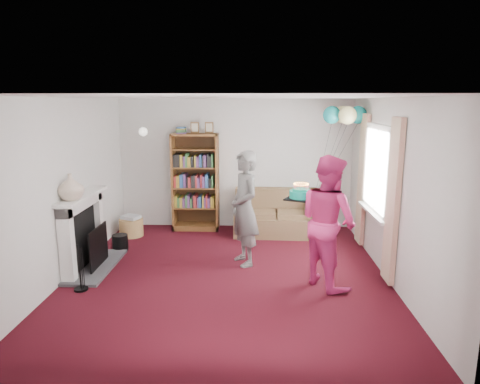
{
  "coord_description": "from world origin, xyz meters",
  "views": [
    {
      "loc": [
        0.39,
        -5.75,
        2.44
      ],
      "look_at": [
        0.16,
        0.6,
        1.09
      ],
      "focal_mm": 32.0,
      "sensor_mm": 36.0,
      "label": 1
    }
  ],
  "objects_px": {
    "sofa": "(276,217)",
    "person_striped": "(245,209)",
    "bookcase": "(196,183)",
    "birthday_cake": "(301,194)",
    "person_magenta": "(328,221)"
  },
  "relations": [
    {
      "from": "sofa",
      "to": "birthday_cake",
      "type": "bearing_deg",
      "value": -81.15
    },
    {
      "from": "person_striped",
      "to": "sofa",
      "type": "bearing_deg",
      "value": 136.75
    },
    {
      "from": "birthday_cake",
      "to": "sofa",
      "type": "bearing_deg",
      "value": 96.87
    },
    {
      "from": "sofa",
      "to": "person_magenta",
      "type": "height_order",
      "value": "person_magenta"
    },
    {
      "from": "birthday_cake",
      "to": "bookcase",
      "type": "bearing_deg",
      "value": 128.72
    },
    {
      "from": "bookcase",
      "to": "sofa",
      "type": "relative_size",
      "value": 1.34
    },
    {
      "from": "sofa",
      "to": "birthday_cake",
      "type": "relative_size",
      "value": 4.04
    },
    {
      "from": "person_striped",
      "to": "birthday_cake",
      "type": "height_order",
      "value": "person_striped"
    },
    {
      "from": "bookcase",
      "to": "person_magenta",
      "type": "distance_m",
      "value": 3.32
    },
    {
      "from": "person_striped",
      "to": "birthday_cake",
      "type": "bearing_deg",
      "value": 39.63
    },
    {
      "from": "sofa",
      "to": "person_striped",
      "type": "distance_m",
      "value": 1.78
    },
    {
      "from": "person_magenta",
      "to": "birthday_cake",
      "type": "distance_m",
      "value": 0.55
    },
    {
      "from": "person_magenta",
      "to": "birthday_cake",
      "type": "xyz_separation_m",
      "value": [
        -0.34,
        0.32,
        0.29
      ]
    },
    {
      "from": "person_magenta",
      "to": "birthday_cake",
      "type": "height_order",
      "value": "person_magenta"
    },
    {
      "from": "sofa",
      "to": "person_striped",
      "type": "relative_size",
      "value": 0.89
    }
  ]
}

